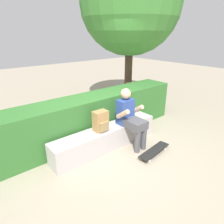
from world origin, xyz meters
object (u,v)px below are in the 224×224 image
(bench_main, at_px, (107,138))
(skateboard_near_person, at_px, (154,151))
(backpack_on_bench, at_px, (101,121))
(person_skater, at_px, (130,116))

(bench_main, xyz_separation_m, skateboard_near_person, (0.56, -0.79, -0.15))
(skateboard_near_person, xyz_separation_m, backpack_on_bench, (-0.70, 0.78, 0.56))
(skateboard_near_person, bearing_deg, backpack_on_bench, 131.87)
(bench_main, bearing_deg, backpack_on_bench, -176.25)
(person_skater, height_order, backpack_on_bench, person_skater)
(bench_main, relative_size, backpack_on_bench, 5.96)
(person_skater, xyz_separation_m, skateboard_near_person, (0.11, -0.59, -0.57))
(skateboard_near_person, relative_size, backpack_on_bench, 2.05)
(person_skater, bearing_deg, backpack_on_bench, 161.74)
(bench_main, height_order, skateboard_near_person, bench_main)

